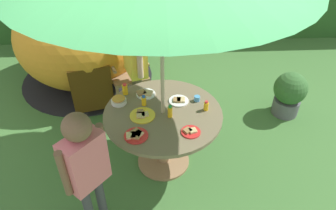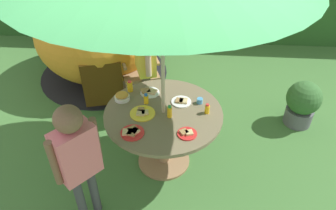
{
  "view_description": "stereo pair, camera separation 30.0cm",
  "coord_description": "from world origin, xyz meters",
  "views": [
    {
      "loc": [
        -0.07,
        -2.41,
        2.66
      ],
      "look_at": [
        0.05,
        -0.03,
        0.82
      ],
      "focal_mm": 33.55,
      "sensor_mm": 36.0,
      "label": 1
    },
    {
      "loc": [
        0.23,
        -2.4,
        2.66
      ],
      "look_at": [
        0.05,
        -0.03,
        0.82
      ],
      "focal_mm": 33.55,
      "sensor_mm": 36.0,
      "label": 2
    }
  ],
  "objects": [
    {
      "name": "snack_bowl",
      "position": [
        -0.44,
        0.17,
        0.75
      ],
      "size": [
        0.16,
        0.16,
        0.08
      ],
      "color": "white",
      "rests_on": "garden_table"
    },
    {
      "name": "dome_tent",
      "position": [
        -1.1,
        1.8,
        0.69
      ],
      "size": [
        2.41,
        2.41,
        1.4
      ],
      "rotation": [
        0.0,
        0.0,
        0.25
      ],
      "color": "orange",
      "rests_on": "ground_plane"
    },
    {
      "name": "juice_bottle_far_left",
      "position": [
        -0.39,
        0.33,
        0.77
      ],
      "size": [
        0.06,
        0.06,
        0.13
      ],
      "color": "yellow",
      "rests_on": "garden_table"
    },
    {
      "name": "child_in_yellow_shirt",
      "position": [
        -0.3,
        0.88,
        0.9
      ],
      "size": [
        0.31,
        0.45,
        1.41
      ],
      "rotation": [
        0.0,
        0.0,
        -1.25
      ],
      "color": "brown",
      "rests_on": "ground_plane"
    },
    {
      "name": "juice_bottle_far_right",
      "position": [
        -0.19,
        0.13,
        0.76
      ],
      "size": [
        0.05,
        0.05,
        0.11
      ],
      "color": "yellow",
      "rests_on": "garden_table"
    },
    {
      "name": "ground_plane",
      "position": [
        0.0,
        0.0,
        -0.01
      ],
      "size": [
        10.0,
        10.0,
        0.02
      ],
      "primitive_type": "cube",
      "color": "#3D6B33"
    },
    {
      "name": "juice_bottle_near_right",
      "position": [
        0.43,
        0.02,
        0.76
      ],
      "size": [
        0.05,
        0.05,
        0.11
      ],
      "color": "yellow",
      "rests_on": "garden_table"
    },
    {
      "name": "wooden_chair",
      "position": [
        -0.46,
        1.23,
        0.52
      ],
      "size": [
        0.59,
        0.59,
        0.93
      ],
      "rotation": [
        0.0,
        0.0,
        0.35
      ],
      "color": "#93704C",
      "rests_on": "ground_plane"
    },
    {
      "name": "child_in_pink_shirt",
      "position": [
        -0.63,
        -0.72,
        0.82
      ],
      "size": [
        0.36,
        0.37,
        1.29
      ],
      "rotation": [
        0.0,
        0.0,
        0.85
      ],
      "color": "#3F3F47",
      "rests_on": "ground_plane"
    },
    {
      "name": "plate_center_back",
      "position": [
        0.17,
        0.17,
        0.72
      ],
      "size": [
        0.21,
        0.21,
        0.03
      ],
      "color": "white",
      "rests_on": "garden_table"
    },
    {
      "name": "plate_back_edge",
      "position": [
        -0.26,
        -0.33,
        0.72
      ],
      "size": [
        0.22,
        0.22,
        0.03
      ],
      "color": "red",
      "rests_on": "garden_table"
    },
    {
      "name": "potted_plant",
      "position": [
        1.65,
        0.79,
        0.32
      ],
      "size": [
        0.42,
        0.42,
        0.6
      ],
      "color": "#595960",
      "rests_on": "ground_plane"
    },
    {
      "name": "cup_near",
      "position": [
        0.36,
        0.17,
        0.74
      ],
      "size": [
        0.06,
        0.06,
        0.06
      ],
      "primitive_type": "cylinder",
      "color": "#4C99D8",
      "rests_on": "garden_table"
    },
    {
      "name": "plate_mid_left",
      "position": [
        -0.2,
        -0.05,
        0.72
      ],
      "size": [
        0.25,
        0.25,
        0.03
      ],
      "color": "yellow",
      "rests_on": "garden_table"
    },
    {
      "name": "plate_front_edge",
      "position": [
        0.24,
        -0.3,
        0.72
      ],
      "size": [
        0.18,
        0.18,
        0.03
      ],
      "color": "red",
      "rests_on": "garden_table"
    },
    {
      "name": "juice_bottle_center_front",
      "position": [
        0.07,
        -0.07,
        0.77
      ],
      "size": [
        0.05,
        0.05,
        0.13
      ],
      "color": "yellow",
      "rests_on": "garden_table"
    },
    {
      "name": "plate_near_left",
      "position": [
        -0.17,
        0.31,
        0.72
      ],
      "size": [
        0.21,
        0.21,
        0.03
      ],
      "color": "white",
      "rests_on": "garden_table"
    },
    {
      "name": "garden_table",
      "position": [
        0.0,
        0.0,
        0.55
      ],
      "size": [
        1.18,
        1.18,
        0.71
      ],
      "color": "#93704C",
      "rests_on": "ground_plane"
    }
  ]
}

